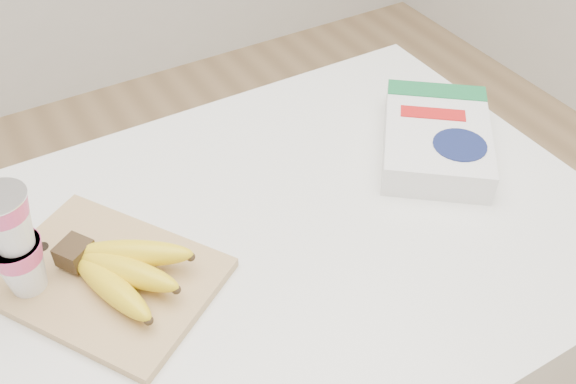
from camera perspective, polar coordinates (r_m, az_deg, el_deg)
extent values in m
cube|color=tan|center=(1.02, -15.85, -7.37)|extent=(0.38, 0.40, 0.02)
cube|color=#382816|center=(1.03, -18.43, -5.16)|extent=(0.06, 0.06, 0.03)
ellipsoid|color=yellow|center=(0.97, -15.44, -8.14)|extent=(0.09, 0.19, 0.06)
sphere|color=#382816|center=(0.92, -12.30, -11.10)|extent=(0.01, 0.01, 0.01)
ellipsoid|color=yellow|center=(0.98, -14.25, -6.81)|extent=(0.14, 0.18, 0.06)
sphere|color=#382816|center=(0.94, -9.91, -8.55)|extent=(0.01, 0.01, 0.01)
ellipsoid|color=yellow|center=(0.99, -13.57, -5.31)|extent=(0.18, 0.14, 0.06)
sphere|color=#382816|center=(0.97, -8.65, -5.73)|extent=(0.01, 0.01, 0.01)
cube|color=white|center=(1.23, 13.03, 4.67)|extent=(0.32, 0.34, 0.06)
cube|color=#186F3B|center=(1.31, 13.10, 8.79)|extent=(0.18, 0.16, 0.00)
cylinder|color=#141D4D|center=(1.18, 15.03, 4.07)|extent=(0.13, 0.13, 0.00)
cube|color=red|center=(1.24, 12.76, 6.83)|extent=(0.12, 0.10, 0.00)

